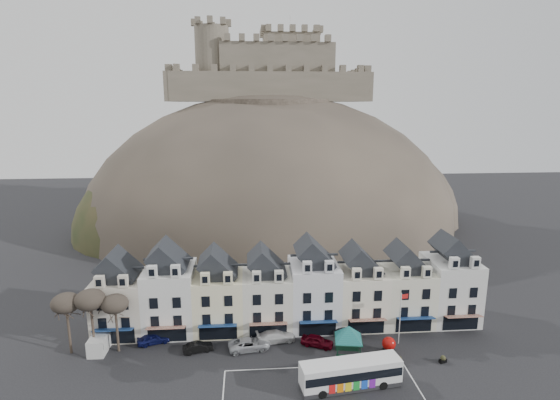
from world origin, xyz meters
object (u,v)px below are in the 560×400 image
at_px(bus_shelter, 349,333).
at_px(flagpole, 401,315).
at_px(car_charcoal, 347,331).
at_px(white_van, 101,342).
at_px(car_navy, 154,338).
at_px(car_maroon, 317,341).
at_px(red_buoy, 389,345).
at_px(car_black, 198,347).
at_px(car_white, 276,336).
at_px(bus, 351,373).
at_px(car_silver, 249,344).

relative_size(bus_shelter, flagpole, 0.92).
xyz_separation_m(bus_shelter, car_charcoal, (1.11, 5.15, -2.68)).
distance_m(bus_shelter, white_van, 32.25).
height_order(car_navy, car_maroon, car_maroon).
height_order(red_buoy, car_black, red_buoy).
relative_size(white_van, car_charcoal, 1.22).
distance_m(red_buoy, car_charcoal, 6.39).
bearing_deg(car_white, bus, -153.19).
distance_m(car_black, car_maroon, 15.64).
relative_size(flagpole, white_van, 1.52).
bearing_deg(flagpole, car_white, 173.99).
bearing_deg(bus, car_black, 146.63).
xyz_separation_m(car_black, car_white, (10.23, 1.70, 0.14)).
height_order(bus_shelter, white_van, bus_shelter).
bearing_deg(white_van, bus, -17.58).
distance_m(bus, car_charcoal, 11.38).
xyz_separation_m(red_buoy, car_white, (-14.35, 3.84, -0.33)).
height_order(car_navy, car_silver, car_silver).
distance_m(flagpole, white_van, 39.66).
bearing_deg(red_buoy, car_navy, 171.41).
relative_size(bus, flagpole, 1.62).
height_order(bus_shelter, red_buoy, bus_shelter).
xyz_separation_m(car_silver, car_maroon, (9.00, 0.15, -0.03)).
relative_size(bus_shelter, red_buoy, 3.09).
distance_m(red_buoy, flagpole, 4.29).
distance_m(bus_shelter, car_navy, 25.92).
relative_size(white_van, car_maroon, 1.11).
xyz_separation_m(bus, car_white, (-7.78, 10.31, -1.03)).
height_order(car_black, car_charcoal, car_charcoal).
height_order(bus, white_van, bus).
distance_m(car_navy, car_white, 16.41).
bearing_deg(bus_shelter, car_maroon, 150.51).
xyz_separation_m(flagpole, car_maroon, (-11.09, 0.19, -3.42)).
bearing_deg(car_white, white_van, 80.01).
bearing_deg(white_van, car_navy, 8.50).
bearing_deg(red_buoy, bus_shelter, -174.64).
bearing_deg(car_charcoal, car_maroon, 128.10).
bearing_deg(red_buoy, flagpole, 44.43).
xyz_separation_m(car_navy, car_black, (6.16, -2.50, -0.09)).
bearing_deg(bus, car_white, 119.21).
bearing_deg(car_charcoal, car_black, 108.03).
distance_m(bus, white_van, 32.44).
distance_m(car_white, car_maroon, 5.62).
bearing_deg(car_silver, red_buoy, -105.10).
relative_size(red_buoy, car_maroon, 0.50).
height_order(red_buoy, white_van, white_van).
height_order(bus, car_navy, bus).
bearing_deg(car_silver, bus, -135.42).
bearing_deg(flagpole, white_van, 177.63).
bearing_deg(car_navy, car_white, -110.53).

